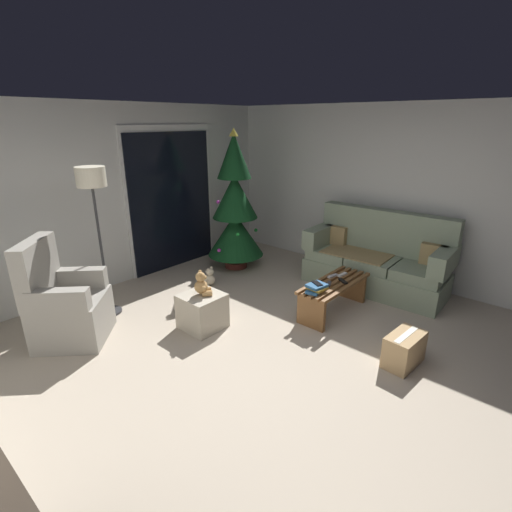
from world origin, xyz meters
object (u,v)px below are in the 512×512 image
(remote_graphite, at_px, (329,284))
(remote_black, at_px, (343,281))
(book_stack, at_px, (316,288))
(remote_white, at_px, (342,275))
(cardboard_box_taped_mid_floor, at_px, (404,349))
(christmas_tree, at_px, (235,210))
(armchair, at_px, (66,306))
(teddy_bear_honey, at_px, (202,285))
(cell_phone, at_px, (317,283))
(ottoman, at_px, (202,311))
(coffee_table, at_px, (334,292))
(remote_silver, at_px, (333,276))
(floor_lamp, at_px, (93,192))
(teddy_bear_cream_by_tree, at_px, (209,278))
(couch, at_px, (377,261))

(remote_graphite, xyz_separation_m, remote_black, (0.19, -0.08, 0.00))
(remote_black, height_order, book_stack, book_stack)
(remote_white, height_order, book_stack, book_stack)
(cardboard_box_taped_mid_floor, bearing_deg, remote_graphite, 71.60)
(christmas_tree, xyz_separation_m, armchair, (-2.75, -0.16, -0.55))
(remote_white, xyz_separation_m, teddy_bear_honey, (-1.55, 0.90, 0.11))
(cell_phone, relative_size, ottoman, 0.33)
(coffee_table, relative_size, ottoman, 2.50)
(remote_silver, xyz_separation_m, floor_lamp, (-1.97, 1.97, 1.09))
(armchair, xyz_separation_m, teddy_bear_cream_by_tree, (1.96, -0.08, -0.28))
(floor_lamp, xyz_separation_m, teddy_bear_cream_by_tree, (1.37, -0.32, -1.38))
(remote_silver, bearing_deg, ottoman, -109.58)
(remote_white, bearing_deg, cardboard_box_taped_mid_floor, -27.43)
(floor_lamp, bearing_deg, christmas_tree, -2.20)
(remote_silver, height_order, cell_phone, cell_phone)
(armchair, bearing_deg, teddy_bear_honey, -38.73)
(cell_phone, xyz_separation_m, floor_lamp, (-1.48, 2.05, 1.00))
(remote_silver, bearing_deg, floor_lamp, -124.54)
(coffee_table, distance_m, remote_white, 0.29)
(coffee_table, height_order, teddy_bear_cream_by_tree, coffee_table)
(book_stack, xyz_separation_m, floor_lamp, (-1.46, 2.05, 1.05))
(teddy_bear_cream_by_tree, bearing_deg, remote_silver, -70.00)
(remote_black, relative_size, floor_lamp, 0.09)
(book_stack, relative_size, floor_lamp, 0.15)
(floor_lamp, xyz_separation_m, cardboard_box_taped_mid_floor, (1.36, -3.14, -1.34))
(christmas_tree, bearing_deg, armchair, -176.73)
(remote_silver, height_order, christmas_tree, christmas_tree)
(cell_phone, distance_m, armchair, 2.75)
(christmas_tree, xyz_separation_m, cardboard_box_taped_mid_floor, (-0.80, -3.06, -0.79))
(coffee_table, bearing_deg, floor_lamp, 131.68)
(coffee_table, xyz_separation_m, floor_lamp, (-1.84, 2.07, 1.23))
(couch, distance_m, book_stack, 1.44)
(teddy_bear_honey, bearing_deg, christmas_tree, 33.21)
(book_stack, bearing_deg, remote_graphite, -3.20)
(coffee_table, relative_size, remote_graphite, 7.05)
(remote_white, relative_size, christmas_tree, 0.07)
(remote_black, distance_m, armchair, 3.14)
(remote_graphite, xyz_separation_m, book_stack, (-0.25, 0.01, 0.03))
(book_stack, xyz_separation_m, christmas_tree, (0.70, 1.97, 0.50))
(remote_white, xyz_separation_m, remote_silver, (-0.12, 0.07, 0.00))
(remote_black, distance_m, remote_silver, 0.19)
(remote_silver, relative_size, armchair, 0.14)
(ottoman, bearing_deg, remote_graphite, -37.99)
(remote_white, distance_m, ottoman, 1.81)
(cell_phone, bearing_deg, christmas_tree, 97.44)
(remote_white, relative_size, book_stack, 0.58)
(remote_white, height_order, floor_lamp, floor_lamp)
(remote_silver, xyz_separation_m, armchair, (-2.56, 1.73, -0.02))
(coffee_table, xyz_separation_m, teddy_bear_honey, (-1.30, 0.93, 0.26))
(teddy_bear_cream_by_tree, bearing_deg, remote_graphite, -78.60)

